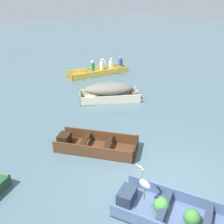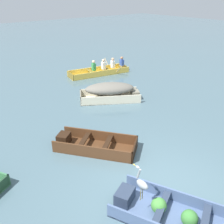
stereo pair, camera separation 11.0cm
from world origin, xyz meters
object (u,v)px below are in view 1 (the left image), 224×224
rowboat_yellow_with_crew (101,70)px  dinghy_slate_blue_foreground (181,216)px  skiff_cream_near_moored (110,90)px  heron_on_dinghy (144,183)px  skiff_dark_varnish_mid_moored (93,145)px

rowboat_yellow_with_crew → dinghy_slate_blue_foreground: bearing=-118.7°
skiff_cream_near_moored → rowboat_yellow_with_crew: (2.24, 3.53, -0.25)m
dinghy_slate_blue_foreground → rowboat_yellow_with_crew: rowboat_yellow_with_crew is taller
rowboat_yellow_with_crew → skiff_cream_near_moored: bearing=-122.4°
heron_on_dinghy → skiff_cream_near_moored: bearing=57.0°
skiff_dark_varnish_mid_moored → rowboat_yellow_with_crew: rowboat_yellow_with_crew is taller
skiff_cream_near_moored → heron_on_dinghy: 6.67m
skiff_dark_varnish_mid_moored → heron_on_dinghy: 3.01m
skiff_cream_near_moored → skiff_dark_varnish_mid_moored: skiff_cream_near_moored is taller
dinghy_slate_blue_foreground → heron_on_dinghy: (-0.47, 0.73, 0.73)m
rowboat_yellow_with_crew → heron_on_dinghy: bearing=-122.8°
dinghy_slate_blue_foreground → skiff_cream_near_moored: size_ratio=1.13×
heron_on_dinghy → dinghy_slate_blue_foreground: bearing=-57.1°
skiff_cream_near_moored → skiff_dark_varnish_mid_moored: size_ratio=1.09×
skiff_dark_varnish_mid_moored → heron_on_dinghy: bearing=-102.8°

